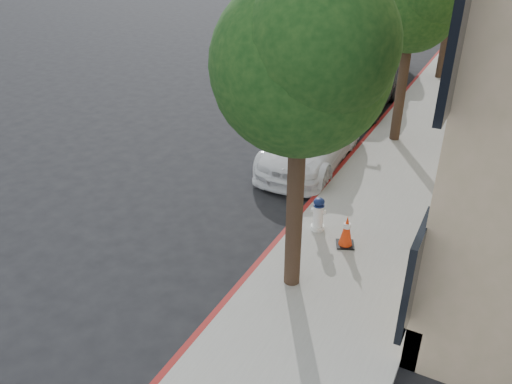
{
  "coord_description": "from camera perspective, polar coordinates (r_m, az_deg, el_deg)",
  "views": [
    {
      "loc": [
        5.77,
        -9.0,
        6.17
      ],
      "look_at": [
        1.38,
        -0.54,
        1.0
      ],
      "focal_mm": 35.0,
      "sensor_mm": 36.0,
      "label": 1
    }
  ],
  "objects": [
    {
      "name": "sidewalk",
      "position": [
        20.07,
        20.15,
        9.06
      ],
      "size": [
        3.2,
        50.0,
        0.15
      ],
      "primitive_type": "cube",
      "color": "gray",
      "rests_on": "ground"
    },
    {
      "name": "police_car",
      "position": [
        14.38,
        6.41,
        5.99
      ],
      "size": [
        2.2,
        4.94,
        1.56
      ],
      "rotation": [
        0.0,
        0.0,
        0.05
      ],
      "color": "white",
      "rests_on": "ground"
    },
    {
      "name": "parked_car_mid",
      "position": [
        19.12,
        12.24,
        11.56
      ],
      "size": [
        2.09,
        4.8,
        1.61
      ],
      "primitive_type": "imported",
      "rotation": [
        0.0,
        0.0,
        0.04
      ],
      "color": "black",
      "rests_on": "ground"
    },
    {
      "name": "parked_car_far",
      "position": [
        23.25,
        13.91,
        14.4
      ],
      "size": [
        2.26,
        5.16,
        1.65
      ],
      "primitive_type": "imported",
      "rotation": [
        0.0,
        0.0,
        0.1
      ],
      "color": "#151B34",
      "rests_on": "ground"
    },
    {
      "name": "curb_strip",
      "position": [
        20.29,
        15.85,
        9.93
      ],
      "size": [
        0.12,
        50.0,
        0.15
      ],
      "primitive_type": "cube",
      "color": "maroon",
      "rests_on": "ground"
    },
    {
      "name": "tree_mid",
      "position": [
        15.38,
        17.62,
        19.76
      ],
      "size": [
        2.77,
        2.64,
        5.43
      ],
      "color": "black",
      "rests_on": "sidewalk"
    },
    {
      "name": "fire_hydrant",
      "position": [
        11.01,
        7.13,
        -2.54
      ],
      "size": [
        0.33,
        0.3,
        0.78
      ],
      "rotation": [
        0.0,
        0.0,
        0.13
      ],
      "color": "white",
      "rests_on": "sidewalk"
    },
    {
      "name": "tree_near",
      "position": [
        7.77,
        5.31,
        14.26
      ],
      "size": [
        2.92,
        2.82,
        5.62
      ],
      "color": "black",
      "rests_on": "sidewalk"
    },
    {
      "name": "ground",
      "position": [
        12.34,
        -4.53,
        -1.61
      ],
      "size": [
        120.0,
        120.0,
        0.0
      ],
      "primitive_type": "plane",
      "color": "black",
      "rests_on": "ground"
    },
    {
      "name": "traffic_cone",
      "position": [
        10.58,
        10.3,
        -4.4
      ],
      "size": [
        0.49,
        0.49,
        0.71
      ],
      "rotation": [
        0.0,
        0.0,
        0.39
      ],
      "color": "black",
      "rests_on": "sidewalk"
    }
  ]
}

